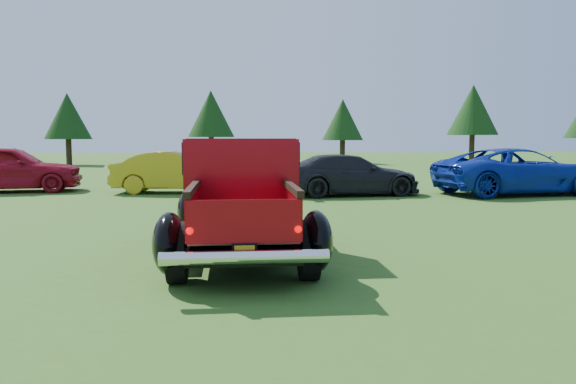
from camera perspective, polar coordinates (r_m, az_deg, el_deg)
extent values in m
plane|color=#395D1A|center=(8.47, 3.03, -6.22)|extent=(120.00, 120.00, 0.00)
cylinder|color=#332114|center=(38.76, -21.37, 3.79)|extent=(0.36, 0.36, 1.66)
cone|color=black|center=(38.78, -21.48, 7.19)|extent=(2.94, 2.94, 2.94)
cylinder|color=#332114|center=(39.26, -7.79, 4.24)|extent=(0.36, 0.36, 1.80)
cone|color=black|center=(39.29, -7.83, 7.89)|extent=(3.20, 3.20, 3.20)
cylinder|color=#332114|center=(38.89, 5.54, 4.09)|extent=(0.36, 0.36, 1.58)
cone|color=black|center=(38.90, 5.58, 7.34)|extent=(2.82, 2.82, 2.82)
cylinder|color=#332114|center=(41.04, 18.16, 4.17)|extent=(0.36, 0.36, 1.94)
cone|color=black|center=(41.08, 18.27, 7.94)|extent=(3.46, 3.46, 3.46)
cylinder|color=black|center=(6.81, -11.17, -6.04)|extent=(0.23, 0.74, 0.74)
cylinder|color=black|center=(6.83, 2.09, -5.90)|extent=(0.23, 0.74, 0.74)
cylinder|color=black|center=(9.71, -9.46, -2.58)|extent=(0.23, 0.74, 0.74)
cylinder|color=black|center=(9.72, -0.21, -2.49)|extent=(0.23, 0.74, 0.74)
cube|color=black|center=(8.26, -4.71, -3.60)|extent=(1.32, 4.34, 0.18)
cube|color=maroon|center=(9.73, -4.86, 0.01)|extent=(1.58, 1.39, 0.57)
cube|color=silver|center=(10.43, -4.90, 0.33)|extent=(1.47, 0.07, 0.46)
cube|color=maroon|center=(8.50, -4.78, 1.34)|extent=(1.65, 1.07, 1.20)
cube|color=black|center=(8.49, -4.80, 3.52)|extent=(1.68, 0.98, 0.46)
cube|color=maroon|center=(8.48, -4.81, 5.20)|extent=(1.57, 0.98, 0.07)
cube|color=brown|center=(7.10, -4.59, -3.82)|extent=(1.26, 1.85, 0.05)
cube|color=maroon|center=(7.08, -9.64, -1.94)|extent=(0.06, 1.84, 0.48)
cube|color=maroon|center=(7.10, 0.42, -1.84)|extent=(0.06, 1.84, 0.48)
cube|color=maroon|center=(7.98, -4.71, -1.05)|extent=(1.24, 0.05, 0.48)
cube|color=maroon|center=(6.15, -4.47, -3.00)|extent=(1.24, 0.06, 0.48)
cube|color=black|center=(7.05, -9.68, 0.36)|extent=(0.10, 1.84, 0.08)
cube|color=black|center=(7.07, 0.42, 0.45)|extent=(0.10, 1.84, 0.08)
ellipsoid|color=black|center=(6.80, -11.96, -5.13)|extent=(0.43, 0.98, 0.81)
ellipsoid|color=black|center=(6.82, 2.87, -4.97)|extent=(0.43, 0.98, 0.81)
ellipsoid|color=black|center=(9.70, -10.02, -1.93)|extent=(0.43, 0.98, 0.81)
ellipsoid|color=black|center=(9.72, 0.34, -1.83)|extent=(0.43, 0.98, 0.81)
cube|color=black|center=(8.27, -10.80, -4.45)|extent=(0.31, 1.94, 0.06)
cube|color=black|center=(8.29, 1.37, -4.33)|extent=(0.31, 1.94, 0.06)
cylinder|color=silver|center=(5.99, -4.40, -6.64)|extent=(1.80, 0.16, 0.15)
cube|color=black|center=(6.17, -4.44, -5.84)|extent=(0.28, 0.02, 0.14)
cube|color=gold|center=(6.16, -4.44, -5.86)|extent=(0.22, 0.01, 0.09)
sphere|color=#CC0505|center=(6.16, -9.96, -3.93)|extent=(0.08, 0.08, 0.08)
sphere|color=#CC0505|center=(6.18, 1.03, -3.81)|extent=(0.08, 0.08, 0.08)
imported|color=maroon|center=(20.06, -26.53, 2.17)|extent=(4.65, 2.36, 1.52)
imported|color=#B49018|center=(18.03, -11.27, 1.98)|extent=(4.03, 1.63, 1.30)
imported|color=black|center=(17.02, 6.30, 1.74)|extent=(4.42, 2.21, 1.23)
imported|color=#0E279A|center=(18.58, 22.36, 1.96)|extent=(5.39, 3.08, 1.42)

